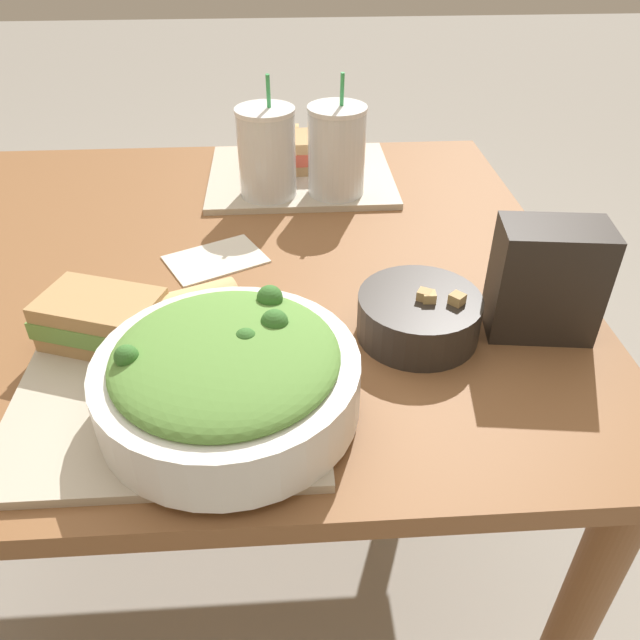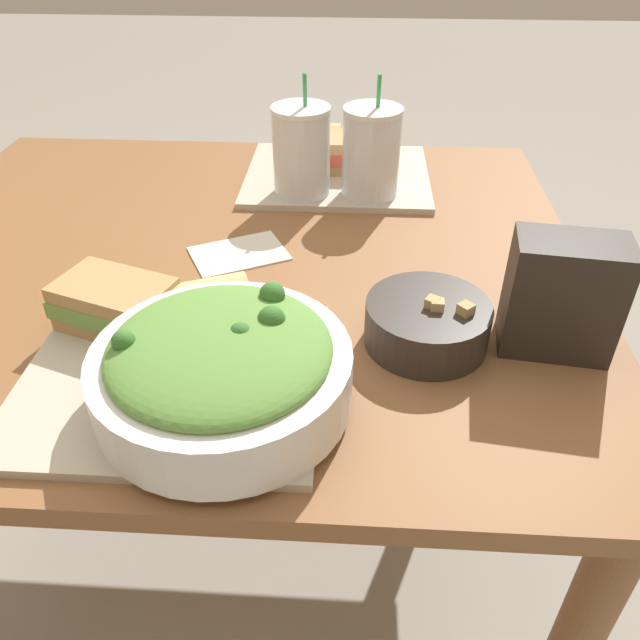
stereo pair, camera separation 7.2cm
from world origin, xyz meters
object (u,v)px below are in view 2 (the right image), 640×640
Objects in this scene: salad_bowl at (222,367)px; drink_cup_red at (371,155)px; sandwich_far at (327,152)px; baguette_near at (209,299)px; baguette_far at (323,137)px; drink_cup_dark at (302,154)px; soup_bowl at (427,322)px; napkin_folded at (239,253)px; chip_bag at (562,296)px; sandwich_near at (116,304)px.

drink_cup_red reaches higher than salad_bowl.
sandwich_far is 0.66× the size of drink_cup_red.
baguette_near is 1.52× the size of baguette_far.
soup_bowl is at bearing -65.25° from drink_cup_dark.
drink_cup_red reaches higher than napkin_folded.
drink_cup_dark is at bearing 137.38° from chip_bag.
chip_bag is (0.40, 0.14, 0.02)m from salad_bowl.
napkin_folded is (0.01, 0.19, -0.04)m from baguette_near.
sandwich_near is 0.69m from baguette_far.
baguette_near is at bearing -118.00° from drink_cup_red.
salad_bowl is at bearing -150.51° from soup_bowl.
drink_cup_dark is (-0.20, 0.43, 0.05)m from soup_bowl.
chip_bag is (0.16, 0.00, 0.05)m from soup_bowl.
napkin_folded is at bearing 97.11° from salad_bowl.
drink_cup_red is at bearing 71.52° from sandwich_near.
drink_cup_red reaches higher than sandwich_near.
napkin_folded is (0.12, 0.21, -0.04)m from sandwich_near.
napkin_folded is (-0.04, 0.35, -0.06)m from salad_bowl.
drink_cup_dark is 1.00× the size of drink_cup_red.
chip_bag is 0.50m from napkin_folded.
soup_bowl is 0.44m from drink_cup_red.
drink_cup_red is 1.41× the size of chip_bag.
sandwich_far is 0.93× the size of chip_bag.
sandwich_near is at bearing 78.43° from baguette_near.
salad_bowl is 1.64× the size of napkin_folded.
drink_cup_red is 1.23× the size of napkin_folded.
salad_bowl is 0.69m from sandwich_far.
napkin_folded is (-0.28, 0.21, -0.03)m from soup_bowl.
sandwich_far is (0.25, 0.55, 0.00)m from sandwich_near.
baguette_far is at bearing 96.44° from sandwich_far.
drink_cup_dark is (0.21, 0.43, 0.04)m from sandwich_near.
soup_bowl is at bearing 19.47° from sandwich_near.
salad_bowl is 0.28m from soup_bowl.
salad_bowl is 0.78m from baguette_far.
chip_bag is at bearing 19.65° from sandwich_near.
drink_cup_red reaches higher than soup_bowl.
sandwich_near and sandwich_far have the same top height.
napkin_folded is (-0.08, -0.22, -0.08)m from drink_cup_dark.
baguette_far is 0.72m from chip_bag.
chip_bag reaches higher than sandwich_near.
sandwich_far reaches higher than baguette_near.
salad_bowl is at bearing -98.89° from sandwich_far.
baguette_near is at bearing 171.17° from baguette_far.
baguette_far is (0.12, 0.62, 0.00)m from baguette_near.
napkin_folded is at bearing 79.34° from sandwich_near.
napkin_folded is at bearing -112.38° from sandwich_far.
soup_bowl is at bearing -117.69° from baguette_near.
baguette_near is 0.86× the size of sandwich_far.
baguette_near is 0.57× the size of drink_cup_dark.
baguette_near is 0.42m from drink_cup_dark.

